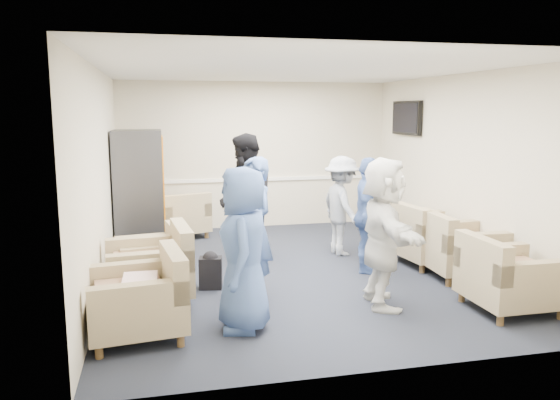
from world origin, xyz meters
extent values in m
plane|color=black|center=(0.00, 0.00, 0.00)|extent=(6.00, 6.00, 0.00)
plane|color=silver|center=(0.00, 0.00, 2.70)|extent=(6.00, 6.00, 0.00)
cube|color=beige|center=(0.00, 3.00, 1.35)|extent=(5.00, 0.02, 2.70)
cube|color=beige|center=(0.00, -3.00, 1.35)|extent=(5.00, 0.02, 2.70)
cube|color=beige|center=(-2.50, 0.00, 1.35)|extent=(0.02, 6.00, 2.70)
cube|color=beige|center=(2.50, 0.00, 1.35)|extent=(0.02, 6.00, 2.70)
cube|color=white|center=(0.00, 2.98, 0.90)|extent=(4.98, 0.04, 0.06)
cube|color=black|center=(2.44, 1.80, 2.05)|extent=(0.07, 1.00, 0.58)
cube|color=black|center=(2.40, 1.80, 2.05)|extent=(0.01, 0.92, 0.50)
cube|color=#48484F|center=(2.48, 1.80, 1.90)|extent=(0.04, 0.10, 0.25)
cube|color=#958260|center=(-2.06, -1.81, 0.27)|extent=(1.00, 1.00, 0.29)
cube|color=#916B50|center=(-2.06, -1.81, 0.47)|extent=(0.69, 0.65, 0.11)
cube|color=#958260|center=(-1.69, -1.76, 0.63)|extent=(0.26, 0.90, 0.42)
cube|color=#958260|center=(-1.95, -0.79, 0.28)|extent=(1.01, 1.01, 0.31)
cube|color=#916B50|center=(-1.95, -0.79, 0.49)|extent=(0.70, 0.66, 0.11)
cube|color=#958260|center=(-1.56, -0.76, 0.65)|extent=(0.24, 0.94, 0.44)
cube|color=#958260|center=(-1.94, -0.16, 0.24)|extent=(0.89, 0.89, 0.26)
cube|color=#916B50|center=(-1.94, -0.16, 0.41)|extent=(0.61, 0.58, 0.09)
cube|color=#958260|center=(-1.62, -0.11, 0.55)|extent=(0.24, 0.79, 0.37)
cube|color=#958260|center=(1.92, -1.98, 0.27)|extent=(0.89, 0.89, 0.29)
cube|color=#916B50|center=(1.92, -1.98, 0.47)|extent=(0.62, 0.58, 0.10)
cube|color=#958260|center=(1.55, -1.98, 0.63)|extent=(0.15, 0.89, 0.42)
cube|color=#958260|center=(2.08, -0.72, 0.28)|extent=(0.95, 0.95, 0.30)
cube|color=#916B50|center=(2.08, -0.72, 0.48)|extent=(0.66, 0.62, 0.11)
cube|color=#958260|center=(1.70, -0.71, 0.65)|extent=(0.19, 0.92, 0.43)
cube|color=#958260|center=(1.98, -0.06, 0.28)|extent=(1.03, 1.03, 0.31)
cube|color=#916B50|center=(1.98, -0.06, 0.49)|extent=(0.71, 0.67, 0.11)
cube|color=#958260|center=(1.60, -0.10, 0.65)|extent=(0.26, 0.94, 0.44)
cube|color=#958260|center=(2.02, 0.92, 0.24)|extent=(0.90, 0.90, 0.26)
cube|color=#916B50|center=(2.02, 0.92, 0.42)|extent=(0.62, 0.59, 0.09)
cube|color=#958260|center=(1.69, 0.87, 0.56)|extent=(0.25, 0.80, 0.37)
cube|color=#958260|center=(-1.45, 2.44, 0.26)|extent=(1.07, 1.07, 0.28)
cube|color=#916B50|center=(-1.45, 2.44, 0.45)|extent=(0.70, 0.73, 0.10)
cube|color=#958260|center=(-1.34, 2.11, 0.59)|extent=(0.84, 0.40, 0.40)
cube|color=#48484F|center=(-2.10, 1.79, 0.94)|extent=(0.74, 0.89, 1.88)
cube|color=#FF5D05|center=(-1.72, 1.79, 1.03)|extent=(0.02, 0.76, 1.50)
cube|color=black|center=(-1.72, 1.79, 0.25)|extent=(0.02, 0.44, 0.12)
cube|color=black|center=(-1.21, -0.49, 0.20)|extent=(0.30, 0.24, 0.39)
sphere|color=black|center=(-1.21, -0.49, 0.37)|extent=(0.20, 0.20, 0.20)
cube|color=silver|center=(-2.01, -1.81, 0.53)|extent=(0.33, 0.43, 0.12)
imported|color=#425FA0|center=(-1.01, -1.83, 0.82)|extent=(0.64, 0.88, 1.64)
imported|color=#425FA0|center=(-0.73, -0.91, 0.83)|extent=(0.55, 0.69, 1.66)
imported|color=black|center=(-0.57, 0.70, 0.93)|extent=(0.93, 1.07, 1.86)
imported|color=beige|center=(0.90, 0.69, 0.75)|extent=(0.67, 1.03, 1.50)
imported|color=#425FA0|center=(0.93, -0.25, 0.78)|extent=(0.73, 0.99, 1.56)
imported|color=white|center=(0.61, -1.51, 0.84)|extent=(0.75, 1.62, 1.68)
camera|label=1|loc=(-1.82, -7.02, 2.18)|focal=35.00mm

